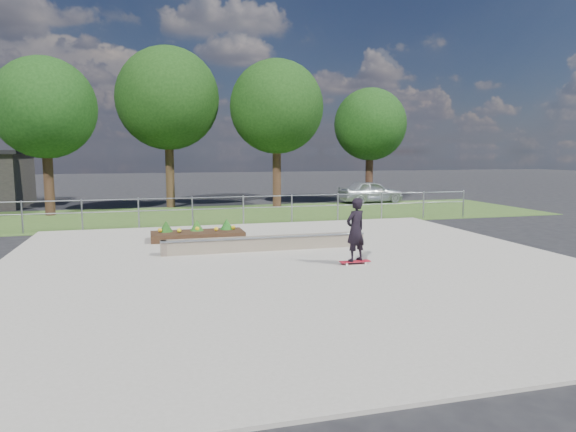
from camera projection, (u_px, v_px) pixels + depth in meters
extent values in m
plane|color=black|center=(296.00, 265.00, 13.27)|extent=(120.00, 120.00, 0.00)
cube|color=#355221|center=(230.00, 215.00, 23.79)|extent=(30.00, 8.00, 0.02)
cube|color=gray|center=(296.00, 264.00, 13.26)|extent=(15.00, 15.00, 0.06)
cylinder|color=gray|center=(22.00, 217.00, 18.28)|extent=(0.06, 0.06, 1.20)
cylinder|color=gray|center=(82.00, 215.00, 18.80)|extent=(0.06, 0.06, 1.20)
cylinder|color=gray|center=(139.00, 214.00, 19.32)|extent=(0.06, 0.06, 1.20)
cylinder|color=#92949A|center=(192.00, 212.00, 19.85)|extent=(0.06, 0.06, 1.20)
cylinder|color=#94979C|center=(243.00, 210.00, 20.37)|extent=(0.06, 0.06, 1.20)
cylinder|color=gray|center=(292.00, 209.00, 20.89)|extent=(0.06, 0.06, 1.20)
cylinder|color=gray|center=(338.00, 208.00, 21.42)|extent=(0.06, 0.06, 1.20)
cylinder|color=#92949A|center=(382.00, 206.00, 21.94)|extent=(0.06, 0.06, 1.20)
cylinder|color=#9A9CA2|center=(423.00, 205.00, 22.46)|extent=(0.06, 0.06, 1.20)
cylinder|color=gray|center=(463.00, 204.00, 22.99)|extent=(0.06, 0.06, 1.20)
cylinder|color=gray|center=(243.00, 197.00, 20.30)|extent=(20.00, 0.04, 0.04)
cylinder|color=#9A9CA3|center=(243.00, 208.00, 20.36)|extent=(20.00, 0.04, 0.04)
cylinder|color=black|center=(49.00, 184.00, 23.43)|extent=(0.44, 0.44, 2.93)
sphere|color=black|center=(44.00, 108.00, 23.01)|extent=(4.55, 4.55, 4.55)
cylinder|color=#342214|center=(170.00, 175.00, 26.76)|extent=(0.44, 0.44, 3.38)
sphere|color=black|center=(168.00, 98.00, 26.26)|extent=(5.25, 5.25, 5.25)
cylinder|color=#372116|center=(277.00, 177.00, 27.25)|extent=(0.44, 0.44, 3.15)
sphere|color=black|center=(277.00, 107.00, 26.79)|extent=(4.90, 4.90, 4.90)
cylinder|color=black|center=(369.00, 178.00, 30.29)|extent=(0.44, 0.44, 2.70)
sphere|color=black|center=(370.00, 124.00, 29.89)|extent=(4.20, 4.20, 4.20)
cube|color=#695E4E|center=(266.00, 243.00, 15.00)|extent=(6.00, 0.40, 0.40)
cylinder|color=gray|center=(267.00, 238.00, 14.79)|extent=(6.00, 0.06, 0.06)
cube|color=brown|center=(164.00, 248.00, 14.24)|extent=(0.15, 0.42, 0.40)
cube|color=brown|center=(358.00, 239.00, 15.76)|extent=(0.15, 0.42, 0.40)
cube|color=black|center=(198.00, 235.00, 16.87)|extent=(3.00, 1.20, 0.25)
sphere|color=gold|center=(160.00, 230.00, 16.63)|extent=(0.14, 0.14, 0.14)
sphere|color=yellow|center=(179.00, 230.00, 16.60)|extent=(0.14, 0.14, 0.14)
sphere|color=yellow|center=(197.00, 229.00, 16.94)|extent=(0.14, 0.14, 0.14)
sphere|color=yellow|center=(216.00, 229.00, 16.91)|extent=(0.14, 0.14, 0.14)
sphere|color=gold|center=(233.00, 227.00, 17.26)|extent=(0.14, 0.14, 0.14)
cone|color=#164012|center=(166.00, 226.00, 16.81)|extent=(0.44, 0.44, 0.36)
cone|color=#1D4F16|center=(197.00, 225.00, 17.07)|extent=(0.44, 0.44, 0.36)
cone|color=#164E16|center=(227.00, 224.00, 17.34)|extent=(0.44, 0.44, 0.36)
cylinder|color=white|center=(347.00, 264.00, 12.98)|extent=(0.05, 0.03, 0.05)
cylinder|color=silver|center=(344.00, 263.00, 13.15)|extent=(0.05, 0.03, 0.05)
cylinder|color=white|center=(366.00, 263.00, 13.12)|extent=(0.05, 0.03, 0.05)
cylinder|color=silver|center=(363.00, 262.00, 13.29)|extent=(0.05, 0.03, 0.05)
cylinder|color=gray|center=(346.00, 263.00, 13.07)|extent=(0.02, 0.18, 0.02)
cylinder|color=#9F9FA4|center=(364.00, 262.00, 13.20)|extent=(0.02, 0.18, 0.02)
cube|color=#B11527|center=(355.00, 261.00, 13.13)|extent=(0.80, 0.21, 0.02)
imported|color=black|center=(356.00, 230.00, 13.03)|extent=(0.70, 0.59, 1.63)
imported|color=#B1B6BB|center=(370.00, 192.00, 29.37)|extent=(3.89, 1.88, 1.28)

